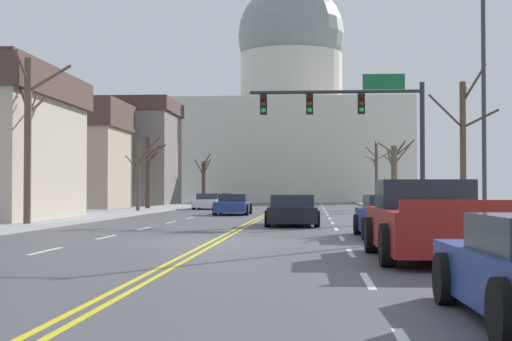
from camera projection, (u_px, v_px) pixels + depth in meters
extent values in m
cube|color=#4B4B50|center=(214.00, 243.00, 20.54)|extent=(14.00, 180.00, 0.06)
cube|color=yellow|center=(210.00, 242.00, 20.55)|extent=(0.10, 176.40, 0.00)
cube|color=yellow|center=(219.00, 242.00, 20.53)|extent=(0.10, 176.40, 0.00)
cube|color=silver|center=(367.00, 280.00, 11.81)|extent=(0.12, 2.20, 0.00)
cube|color=silver|center=(351.00, 253.00, 16.99)|extent=(0.12, 2.20, 0.00)
cube|color=silver|center=(342.00, 238.00, 22.17)|extent=(0.12, 2.20, 0.00)
cube|color=silver|center=(336.00, 229.00, 27.36)|extent=(0.12, 2.20, 0.00)
cube|color=silver|center=(332.00, 223.00, 32.54)|extent=(0.12, 2.20, 0.00)
cube|color=silver|center=(330.00, 218.00, 37.73)|extent=(0.12, 2.20, 0.00)
cube|color=silver|center=(328.00, 215.00, 42.91)|extent=(0.12, 2.20, 0.00)
cube|color=silver|center=(326.00, 212.00, 48.09)|extent=(0.12, 2.20, 0.00)
cube|color=silver|center=(325.00, 210.00, 53.28)|extent=(0.12, 2.20, 0.00)
cube|color=silver|center=(324.00, 208.00, 58.46)|extent=(0.12, 2.20, 0.00)
cube|color=silver|center=(323.00, 207.00, 63.65)|extent=(0.12, 2.20, 0.00)
cube|color=silver|center=(322.00, 205.00, 68.83)|extent=(0.12, 2.20, 0.00)
cube|color=silver|center=(321.00, 204.00, 74.01)|extent=(0.12, 2.20, 0.00)
cube|color=silver|center=(321.00, 203.00, 79.20)|extent=(0.12, 2.20, 0.00)
cube|color=silver|center=(320.00, 203.00, 84.38)|extent=(0.12, 2.20, 0.00)
cube|color=silver|center=(45.00, 251.00, 17.51)|extent=(0.12, 2.20, 0.00)
cube|color=silver|center=(106.00, 237.00, 22.69)|extent=(0.12, 2.20, 0.00)
cube|color=silver|center=(145.00, 228.00, 27.88)|extent=(0.12, 2.20, 0.00)
cube|color=silver|center=(171.00, 222.00, 33.06)|extent=(0.12, 2.20, 0.00)
cube|color=silver|center=(190.00, 218.00, 38.24)|extent=(0.12, 2.20, 0.00)
cube|color=silver|center=(205.00, 215.00, 43.43)|extent=(0.12, 2.20, 0.00)
cube|color=silver|center=(216.00, 212.00, 48.61)|extent=(0.12, 2.20, 0.00)
cube|color=silver|center=(226.00, 210.00, 53.80)|extent=(0.12, 2.20, 0.00)
cube|color=silver|center=(233.00, 208.00, 58.98)|extent=(0.12, 2.20, 0.00)
cube|color=silver|center=(240.00, 207.00, 64.16)|extent=(0.12, 2.20, 0.00)
cube|color=silver|center=(245.00, 205.00, 69.35)|extent=(0.12, 2.20, 0.00)
cube|color=silver|center=(250.00, 204.00, 74.53)|extent=(0.12, 2.20, 0.00)
cube|color=silver|center=(254.00, 203.00, 79.72)|extent=(0.12, 2.20, 0.00)
cube|color=silver|center=(257.00, 203.00, 84.90)|extent=(0.12, 2.20, 0.00)
cylinder|color=#28282D|center=(422.00, 150.00, 34.22)|extent=(0.22, 0.22, 6.14)
cylinder|color=#28282D|center=(335.00, 92.00, 34.58)|extent=(7.80, 0.16, 0.16)
cube|color=black|center=(361.00, 104.00, 34.48)|extent=(0.32, 0.28, 0.92)
sphere|color=#330504|center=(361.00, 97.00, 34.32)|extent=(0.22, 0.22, 0.22)
sphere|color=#332B05|center=(362.00, 104.00, 34.32)|extent=(0.22, 0.22, 0.22)
sphere|color=#19CC47|center=(362.00, 110.00, 34.31)|extent=(0.22, 0.22, 0.22)
cube|color=black|center=(310.00, 104.00, 34.65)|extent=(0.32, 0.28, 0.92)
sphere|color=#330504|center=(310.00, 98.00, 34.50)|extent=(0.22, 0.22, 0.22)
sphere|color=#332B05|center=(310.00, 104.00, 34.49)|extent=(0.22, 0.22, 0.22)
sphere|color=#19CC47|center=(310.00, 110.00, 34.48)|extent=(0.22, 0.22, 0.22)
cube|color=black|center=(264.00, 105.00, 34.80)|extent=(0.32, 0.28, 0.92)
sphere|color=#330504|center=(263.00, 98.00, 34.65)|extent=(0.22, 0.22, 0.22)
sphere|color=#332B05|center=(263.00, 104.00, 34.65)|extent=(0.22, 0.22, 0.22)
sphere|color=#19CC47|center=(263.00, 110.00, 34.64)|extent=(0.22, 0.22, 0.22)
cube|color=#146033|center=(384.00, 82.00, 34.45)|extent=(1.90, 0.06, 0.70)
cylinder|color=#333338|center=(484.00, 98.00, 24.62)|extent=(0.14, 0.14, 8.51)
cube|color=beige|center=(291.00, 153.00, 95.29)|extent=(28.35, 20.93, 12.02)
cylinder|color=beige|center=(291.00, 80.00, 95.53)|extent=(12.75, 12.75, 6.46)
sphere|color=gray|center=(291.00, 36.00, 95.67)|extent=(13.39, 13.39, 13.39)
cube|color=black|center=(292.00, 214.00, 30.14)|extent=(2.01, 4.66, 0.59)
cube|color=#232D38|center=(292.00, 201.00, 29.80)|extent=(1.71, 2.23, 0.47)
cylinder|color=black|center=(269.00, 216.00, 31.60)|extent=(0.24, 0.65, 0.64)
cylinder|color=black|center=(314.00, 216.00, 31.52)|extent=(0.24, 0.65, 0.64)
cylinder|color=black|center=(268.00, 219.00, 28.75)|extent=(0.24, 0.65, 0.64)
cylinder|color=black|center=(317.00, 219.00, 28.67)|extent=(0.24, 0.65, 0.64)
cube|color=navy|center=(391.00, 220.00, 22.63)|extent=(1.89, 4.38, 0.68)
cube|color=#232D38|center=(392.00, 202.00, 22.31)|extent=(1.61, 1.99, 0.42)
cylinder|color=black|center=(357.00, 224.00, 24.00)|extent=(0.24, 0.65, 0.64)
cylinder|color=black|center=(413.00, 225.00, 23.92)|extent=(0.24, 0.65, 0.64)
cylinder|color=black|center=(366.00, 229.00, 21.32)|extent=(0.24, 0.65, 0.64)
cylinder|color=black|center=(429.00, 229.00, 21.24)|extent=(0.24, 0.65, 0.64)
cube|color=maroon|center=(429.00, 229.00, 15.43)|extent=(2.13, 5.33, 0.80)
cube|color=#1E2833|center=(423.00, 194.00, 16.19)|extent=(1.91, 1.83, 0.60)
cube|color=maroon|center=(455.00, 206.00, 12.86)|extent=(1.89, 0.13, 0.22)
cylinder|color=black|center=(371.00, 235.00, 17.07)|extent=(0.29, 0.80, 0.80)
cylinder|color=black|center=(464.00, 235.00, 16.95)|extent=(0.29, 0.80, 0.80)
cylinder|color=black|center=(388.00, 245.00, 13.90)|extent=(0.29, 0.80, 0.80)
cylinder|color=black|center=(501.00, 246.00, 13.78)|extent=(0.29, 0.80, 0.80)
cylinder|color=black|center=(446.00, 278.00, 9.35)|extent=(0.24, 0.65, 0.64)
cylinder|color=black|center=(506.00, 313.00, 6.72)|extent=(0.24, 0.65, 0.64)
cube|color=navy|center=(233.00, 207.00, 43.46)|extent=(1.83, 4.72, 0.59)
cube|color=#232D38|center=(233.00, 198.00, 43.69)|extent=(1.58, 2.12, 0.43)
cylinder|color=black|center=(247.00, 210.00, 41.96)|extent=(0.23, 0.64, 0.64)
cylinder|color=black|center=(215.00, 210.00, 42.06)|extent=(0.23, 0.64, 0.64)
cylinder|color=black|center=(250.00, 208.00, 44.86)|extent=(0.23, 0.64, 0.64)
cylinder|color=black|center=(220.00, 208.00, 44.97)|extent=(0.23, 0.64, 0.64)
cube|color=silver|center=(209.00, 203.00, 55.83)|extent=(1.77, 4.47, 0.56)
cube|color=#232D38|center=(209.00, 196.00, 55.97)|extent=(1.55, 2.09, 0.43)
cylinder|color=black|center=(218.00, 205.00, 54.39)|extent=(0.22, 0.64, 0.64)
cylinder|color=black|center=(194.00, 205.00, 54.51)|extent=(0.22, 0.64, 0.64)
cylinder|color=black|center=(223.00, 204.00, 57.15)|extent=(0.22, 0.64, 0.64)
cylinder|color=black|center=(199.00, 204.00, 57.27)|extent=(0.22, 0.64, 0.64)
cube|color=#1E7247|center=(222.00, 201.00, 66.47)|extent=(1.84, 4.46, 0.58)
cube|color=#232D38|center=(222.00, 195.00, 66.58)|extent=(1.58, 2.13, 0.38)
cylinder|color=black|center=(230.00, 203.00, 65.02)|extent=(0.23, 0.64, 0.64)
cylinder|color=black|center=(210.00, 203.00, 65.18)|extent=(0.23, 0.64, 0.64)
cylinder|color=black|center=(234.00, 202.00, 67.75)|extent=(0.23, 0.64, 0.64)
cylinder|color=black|center=(215.00, 202.00, 67.91)|extent=(0.23, 0.64, 0.64)
cube|color=slate|center=(113.00, 160.00, 69.35)|extent=(11.15, 8.53, 8.30)
cube|color=#47332D|center=(113.00, 108.00, 69.47)|extent=(11.60, 8.87, 1.25)
cube|color=tan|center=(47.00, 169.00, 58.98)|extent=(11.72, 7.47, 6.08)
cube|color=#47332D|center=(47.00, 116.00, 59.08)|extent=(12.19, 7.77, 2.17)
cylinder|color=#4C3D2D|center=(376.00, 174.00, 70.73)|extent=(0.27, 0.27, 5.58)
cylinder|color=#4C3D2D|center=(371.00, 152.00, 71.41)|extent=(0.94, 1.30, 1.07)
cylinder|color=#4C3D2D|center=(376.00, 156.00, 71.30)|extent=(0.23, 1.13, 1.21)
cylinder|color=#4C3D2D|center=(371.00, 159.00, 70.77)|extent=(1.05, 0.14, 0.68)
cylinder|color=#4C3D2D|center=(374.00, 164.00, 71.41)|extent=(0.34, 1.35, 1.24)
cylinder|color=#4C3D2D|center=(376.00, 147.00, 70.37)|extent=(0.25, 0.95, 0.90)
cylinder|color=#4C3D2D|center=(385.00, 155.00, 70.57)|extent=(1.65, 0.38, 0.93)
cylinder|color=#4C3D2D|center=(375.00, 163.00, 71.36)|extent=(0.21, 1.26, 0.80)
cylinder|color=brown|center=(28.00, 140.00, 28.81)|extent=(0.28, 0.28, 6.30)
cylinder|color=brown|center=(24.00, 99.00, 29.16)|extent=(0.65, 0.69, 1.10)
cylinder|color=brown|center=(37.00, 106.00, 29.30)|extent=(0.49, 1.04, 0.85)
cylinder|color=brown|center=(50.00, 78.00, 29.16)|extent=(1.54, 0.81, 1.17)
cylinder|color=brown|center=(22.00, 67.00, 28.26)|extent=(0.11, 1.30, 1.03)
cylinder|color=brown|center=(32.00, 106.00, 29.35)|extent=(0.11, 1.07, 1.07)
cylinder|color=brown|center=(30.00, 94.00, 29.30)|extent=(0.26, 0.93, 0.56)
cylinder|color=brown|center=(32.00, 118.00, 29.60)|extent=(0.37, 1.58, 0.93)
cylinder|color=#4C3D2D|center=(395.00, 177.00, 56.61)|extent=(0.39, 0.39, 4.41)
cylinder|color=#4C3D2D|center=(400.00, 149.00, 56.18)|extent=(0.81, 0.99, 1.26)
cylinder|color=#4C3D2D|center=(391.00, 158.00, 56.46)|extent=(0.69, 0.53, 1.06)
cylinder|color=#4C3D2D|center=(386.00, 148.00, 56.45)|extent=(1.33, 0.64, 0.85)
cylinder|color=#4C3D2D|center=(400.00, 148.00, 56.91)|extent=(0.96, 0.67, 1.15)
cylinder|color=#4C3D2D|center=(389.00, 160.00, 56.55)|extent=(0.91, 0.33, 0.78)
cylinder|color=#4C3D2D|center=(404.00, 149.00, 56.76)|extent=(1.59, 0.43, 1.35)
cylinder|color=brown|center=(138.00, 176.00, 46.80)|extent=(0.24, 0.24, 4.23)
cylinder|color=brown|center=(144.00, 158.00, 47.00)|extent=(0.84, 0.53, 1.04)
cylinder|color=brown|center=(132.00, 163.00, 46.83)|extent=(0.82, 0.11, 0.91)
cylinder|color=brown|center=(143.00, 155.00, 46.87)|extent=(0.72, 0.21, 0.97)
cylinder|color=brown|center=(147.00, 160.00, 47.00)|extent=(1.14, 0.53, 1.28)
cylinder|color=#4C3D2D|center=(463.00, 152.00, 30.21)|extent=(0.25, 0.25, 5.59)
cylinder|color=#4C3D2D|center=(474.00, 84.00, 29.85)|extent=(0.84, 0.91, 1.49)
cylinder|color=#4C3D2D|center=(463.00, 122.00, 29.74)|extent=(0.29, 1.10, 1.67)
cylinder|color=#4C3D2D|center=(446.00, 111.00, 30.11)|extent=(1.48, 0.50, 1.36)
cylinder|color=#4C3D2D|center=(462.00, 122.00, 29.79)|extent=(0.32, 1.00, 0.54)
cylinder|color=#4C3D2D|center=(464.00, 105.00, 30.72)|extent=(0.41, 1.04, 1.65)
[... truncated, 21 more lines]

